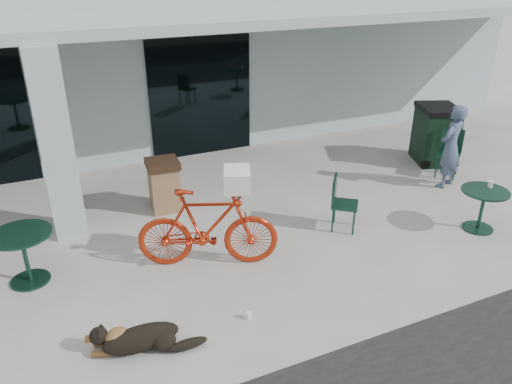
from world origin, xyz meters
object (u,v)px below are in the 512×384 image
person (451,147)px  cafe_table_near (26,258)px  bicycle (208,228)px  trash_receptacle (164,185)px  wheeled_bin (435,134)px  cafe_chair_far_a (345,204)px  cafe_table_far (481,210)px  dog (141,337)px  cafe_chair_far_b (449,154)px

person → cafe_table_near: bearing=-20.9°
bicycle → trash_receptacle: (-0.12, 2.07, -0.14)m
trash_receptacle → wheeled_bin: 6.20m
cafe_table_near → cafe_chair_far_a: (5.00, -0.57, 0.08)m
cafe_table_far → bicycle: bearing=168.9°
cafe_chair_far_a → wheeled_bin: 4.03m
cafe_table_far → trash_receptacle: size_ratio=0.80×
trash_receptacle → person: bearing=-13.8°
person → wheeled_bin: 1.38m
dog → wheeled_bin: bearing=41.5°
bicycle → wheeled_bin: size_ratio=1.62×
dog → cafe_chair_far_b: size_ratio=1.06×
bicycle → wheeled_bin: wheeled_bin is taller
cafe_table_near → bicycle: bearing=-14.4°
dog → bicycle: bearing=63.6°
cafe_table_near → cafe_chair_far_a: 5.03m
cafe_chair_far_b → person: 0.65m
bicycle → cafe_chair_far_a: (2.48, 0.08, -0.15)m
cafe_table_far → cafe_chair_far_a: cafe_chair_far_a is taller
dog → wheeled_bin: wheeled_bin is taller
cafe_table_near → person: 7.90m
dog → cafe_table_near: (-1.17, 2.05, 0.22)m
dog → trash_receptacle: trash_receptacle is taller
person → dog: bearing=-3.9°
bicycle → dog: bearing=157.8°
bicycle → cafe_chair_far_b: bearing=-57.3°
dog → wheeled_bin: (7.43, 3.29, 0.47)m
cafe_table_far → cafe_chair_far_b: 2.32m
cafe_chair_far_b → wheeled_bin: (0.32, 0.78, 0.15)m
cafe_table_far → cafe_chair_far_b: cafe_chair_far_b is taller
bicycle → trash_receptacle: bicycle is taller
dog → cafe_table_near: size_ratio=1.24×
cafe_chair_far_a → cafe_chair_far_b: (3.28, 1.03, 0.02)m
cafe_table_near → person: person is taller
cafe_chair_far_a → person: (2.89, 0.65, 0.37)m
bicycle → person: (5.37, 0.72, 0.22)m
cafe_table_far → wheeled_bin: 3.17m
cafe_table_near → wheeled_bin: wheeled_bin is taller
cafe_table_far → cafe_chair_far_a: (-2.12, 0.98, 0.11)m
cafe_table_near → cafe_table_far: bearing=-12.2°
bicycle → wheeled_bin: (6.08, 1.89, 0.02)m
dog → cafe_chair_far_b: bearing=37.0°
dog → person: 7.08m
dog → wheeled_bin: 8.14m
dog → cafe_chair_far_b: 7.55m
cafe_chair_far_a → cafe_chair_far_b: bearing=-34.5°
cafe_chair_far_a → cafe_table_near: bearing=121.6°
cafe_table_far → person: 1.86m
cafe_table_far → cafe_chair_far_b: bearing=60.0°
dog → person: size_ratio=0.62×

